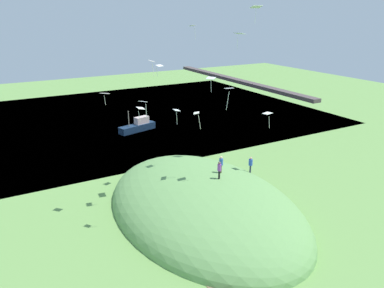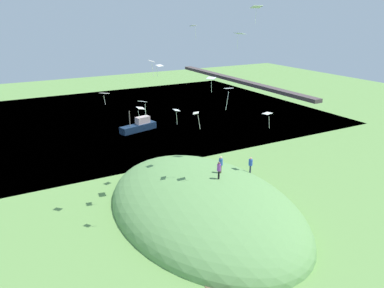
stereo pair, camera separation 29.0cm
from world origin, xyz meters
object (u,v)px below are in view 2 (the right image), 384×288
Objects in this scene: boat_on_lake at (139,126)px; kite_0 at (240,34)px; person_near_shore at (219,168)px; person_watching_kites at (221,162)px; kite_3 at (193,26)px; kite_9 at (211,79)px; kite_8 at (140,109)px; kite_4 at (268,114)px; kite_7 at (151,62)px; person_walking_path at (251,163)px; kite_10 at (228,90)px; kite_11 at (159,66)px; kite_2 at (256,7)px; kite_1 at (104,94)px; kite_12 at (143,103)px; kite_5 at (177,111)px; kite_6 at (196,114)px.

kite_0 is (24.34, 2.51, 16.06)m from boat_on_lake.
person_near_shore is 0.99× the size of person_watching_kites.
kite_3 reaches higher than kite_9.
kite_8 is at bearing -77.42° from person_watching_kites.
kite_9 is (6.33, -1.12, -5.61)m from kite_3.
kite_4 is 1.07× the size of kite_7.
kite_3 is (-13.55, 0.40, 13.77)m from person_walking_path.
kite_0 is 8.99m from kite_4.
kite_7 reaches higher than kite_8.
kite_9 is 0.95× the size of kite_10.
person_watching_kites is at bearing 23.54° from kite_11.
kite_11 is (-2.41, -10.45, -5.82)m from kite_2.
kite_3 is 0.93× the size of kite_9.
kite_2 is 16.52m from kite_8.
person_watching_kites is 17.13m from kite_2.
kite_7 is (-3.44, -11.11, 5.51)m from kite_4.
kite_3 reaches higher than person_watching_kites.
kite_1 is 7.77m from kite_11.
kite_5 is at bearing 132.97° from kite_12.
kite_10 reaches higher than kite_4.
boat_on_lake is at bearing 51.81° from person_near_shore.
boat_on_lake is 3.63× the size of kite_9.
person_near_shore is 11.80m from kite_7.
kite_2 reaches higher than kite_1.
kite_0 is 9.09m from kite_11.
kite_0 is 14.74m from kite_12.
kite_0 reaches higher than kite_6.
person_watching_kites is 9.77m from kite_8.
kite_10 is (2.58, -5.01, 8.93)m from person_walking_path.
kite_11 reaches higher than kite_4.
person_walking_path is 0.96× the size of kite_2.
person_near_shore is at bearing 12.09° from kite_5.
person_watching_kites is 7.13m from kite_5.
kite_0 reaches higher than kite_8.
kite_9 is at bearing -148.84° from person_watching_kites.
person_watching_kites is 10.90m from kite_12.
person_watching_kites is 4.69m from person_walking_path.
boat_on_lake is 32.87m from kite_12.
kite_9 is (20.57, 1.42, 10.91)m from boat_on_lake.
kite_12 reaches higher than kite_6.
kite_10 is 7.80m from kite_12.
person_near_shore is at bearing -27.02° from kite_9.
kite_0 reaches higher than kite_12.
kite_7 reaches higher than person_walking_path.
kite_4 is at bearing -20.99° from kite_2.
person_walking_path is at bearing 49.79° from kite_11.
kite_4 is (1.31, 0.78, 5.70)m from person_walking_path.
person_walking_path is 1.26× the size of kite_8.
kite_9 is (-7.68, 6.35, 1.66)m from kite_6.
kite_10 is (4.71, 5.32, -2.28)m from kite_7.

